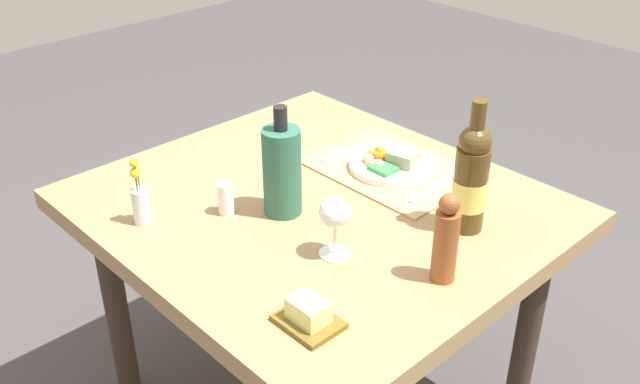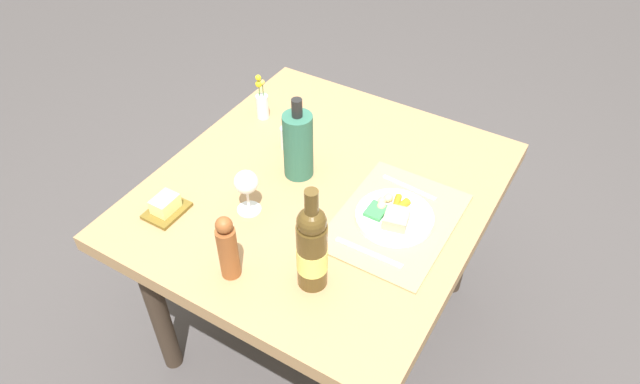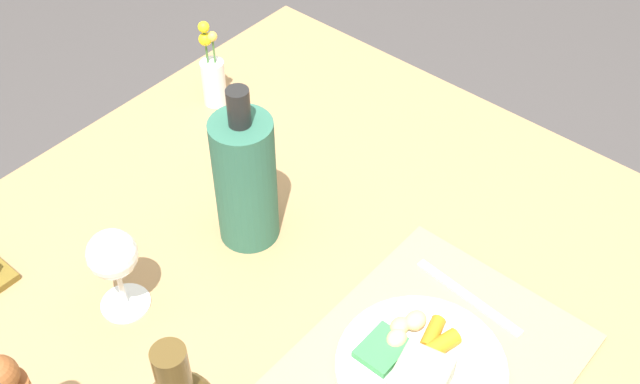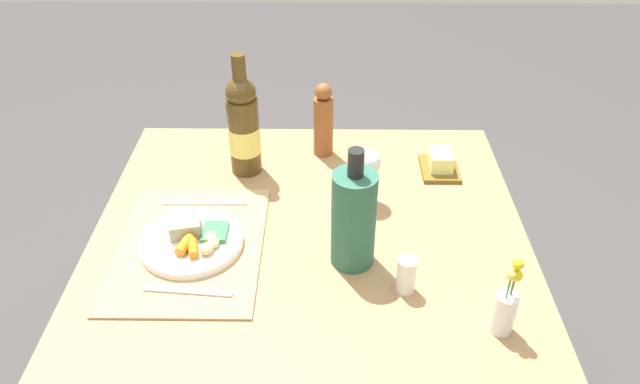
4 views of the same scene
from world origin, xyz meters
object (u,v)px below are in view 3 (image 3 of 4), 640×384
knife (468,297)px  dining_table (287,305)px  cooler_bottle (245,179)px  salt_shaker (241,154)px  flower_vase (213,76)px  dinner_plate (419,366)px  wine_glass (113,257)px

knife → dining_table: bearing=123.4°
knife → cooler_bottle: 0.38m
salt_shaker → cooler_bottle: size_ratio=0.29×
dining_table → cooler_bottle: size_ratio=3.93×
flower_vase → cooler_bottle: 0.35m
dining_table → knife: 0.30m
salt_shaker → dining_table: bearing=-119.1°
dinner_plate → salt_shaker: size_ratio=2.81×
flower_vase → dining_table: bearing=-120.1°
knife → salt_shaker: bearing=97.5°
dining_table → cooler_bottle: bearing=77.1°
salt_shaker → cooler_bottle: cooler_bottle is taller
salt_shaker → cooler_bottle: 0.16m
knife → wine_glass: wine_glass is taller
knife → wine_glass: (-0.34, 0.39, 0.10)m
salt_shaker → wine_glass: wine_glass is taller
dinner_plate → wine_glass: wine_glass is taller
salt_shaker → wine_glass: size_ratio=0.56×
salt_shaker → knife: bearing=-87.6°
dinner_plate → salt_shaker: 0.49m
dinner_plate → wine_glass: size_ratio=1.57×
dining_table → salt_shaker: 0.27m
knife → wine_glass: 0.52m
knife → cooler_bottle: cooler_bottle is taller
dining_table → flower_vase: 0.47m
wine_glass → dinner_plate: bearing=-65.4°
dinner_plate → cooler_bottle: size_ratio=0.82×
salt_shaker → flower_vase: size_ratio=0.47×
salt_shaker → flower_vase: flower_vase is taller
dinner_plate → wine_glass: bearing=114.6°
cooler_bottle → dinner_plate: bearing=-96.5°
knife → flower_vase: flower_vase is taller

